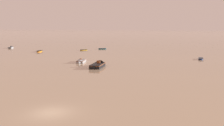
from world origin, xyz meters
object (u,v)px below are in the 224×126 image
Objects in this scene: motorboat_moored_1 at (81,62)px; motorboat_moored_0 at (99,65)px; rowboat_moored_1 at (102,49)px; rowboat_moored_3 at (40,51)px; rowboat_moored_2 at (201,59)px; motorboat_moored_4 at (11,48)px; rowboat_moored_0 at (84,50)px.

motorboat_moored_0 is at bearing 46.76° from motorboat_moored_1.
rowboat_moored_1 is 24.19m from rowboat_moored_3.
motorboat_moored_1 reaches higher than rowboat_moored_2.
motorboat_moored_0 reaches higher than motorboat_moored_4.
motorboat_moored_4 is at bearing -99.60° from rowboat_moored_2.
rowboat_moored_2 is (30.77, 13.39, -0.07)m from motorboat_moored_1.
motorboat_moored_4 reaches higher than rowboat_moored_3.
motorboat_moored_4 is at bearing -132.98° from motorboat_moored_1.
motorboat_moored_0 is 7.76m from motorboat_moored_1.
rowboat_moored_0 is 0.68× the size of motorboat_moored_4.
rowboat_moored_1 is at bearing 9.24° from rowboat_moored_0.
rowboat_moored_0 is at bearing -167.93° from motorboat_moored_1.
motorboat_moored_0 is at bearing -97.85° from rowboat_moored_1.
rowboat_moored_3 is at bearing -139.34° from motorboat_moored_4.
motorboat_moored_0 is 37.95m from rowboat_moored_0.
rowboat_moored_1 reaches higher than rowboat_moored_0.
rowboat_moored_2 is at bearing -53.94° from motorboat_moored_0.
motorboat_moored_1 is 53.08m from motorboat_moored_4.
motorboat_moored_1 is at bearing -61.69° from rowboat_moored_2.
rowboat_moored_2 is at bearing -124.05° from motorboat_moored_4.
rowboat_moored_0 is 32.76m from motorboat_moored_4.
rowboat_moored_1 is 0.91× the size of rowboat_moored_2.
motorboat_moored_4 is 1.03× the size of rowboat_moored_3.
motorboat_moored_0 is 1.60× the size of rowboat_moored_3.
rowboat_moored_3 is (-19.35, -14.52, 0.03)m from rowboat_moored_1.
motorboat_moored_0 is at bearing -146.94° from motorboat_moored_4.
motorboat_moored_0 is 1.96× the size of rowboat_moored_1.
motorboat_moored_1 is 36.03m from rowboat_moored_1.
motorboat_moored_0 is at bearing -48.85° from rowboat_moored_2.
motorboat_moored_0 reaches higher than rowboat_moored_2.
motorboat_moored_1 is 1.69× the size of rowboat_moored_0.
rowboat_moored_2 is at bearing 107.78° from motorboat_moored_1.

